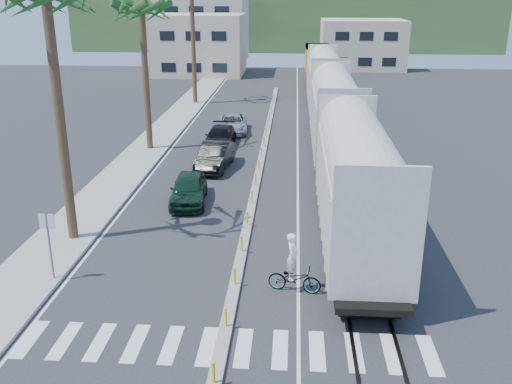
# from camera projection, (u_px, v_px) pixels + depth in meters

# --- Properties ---
(ground) EXTENTS (140.00, 140.00, 0.00)m
(ground) POSITION_uv_depth(u_px,v_px,m) (229.00, 314.00, 20.58)
(ground) COLOR #28282B
(ground) RESTS_ON ground
(sidewalk) EXTENTS (3.00, 90.00, 0.15)m
(sidewalk) POSITION_uv_depth(u_px,v_px,m) (157.00, 139.00, 44.60)
(sidewalk) COLOR gray
(sidewalk) RESTS_ON ground
(rails) EXTENTS (1.56, 100.00, 0.06)m
(rails) POSITION_uv_depth(u_px,v_px,m) (328.00, 133.00, 46.58)
(rails) COLOR black
(rails) RESTS_ON ground
(median) EXTENTS (0.45, 60.00, 0.85)m
(median) POSITION_uv_depth(u_px,v_px,m) (261.00, 158.00, 39.32)
(median) COLOR gray
(median) RESTS_ON ground
(crosswalk) EXTENTS (14.00, 2.20, 0.01)m
(crosswalk) POSITION_uv_depth(u_px,v_px,m) (222.00, 347.00, 18.70)
(crosswalk) COLOR silver
(crosswalk) RESTS_ON ground
(lane_markings) EXTENTS (9.42, 90.00, 0.01)m
(lane_markings) POSITION_uv_depth(u_px,v_px,m) (238.00, 141.00, 44.22)
(lane_markings) COLOR silver
(lane_markings) RESTS_ON ground
(freight_train) EXTENTS (3.00, 60.94, 5.85)m
(freight_train) POSITION_uv_depth(u_px,v_px,m) (331.00, 101.00, 44.36)
(freight_train) COLOR #B7B3A7
(freight_train) RESTS_ON ground
(street_sign) EXTENTS (0.60, 0.08, 3.00)m
(street_sign) POSITION_uv_depth(u_px,v_px,m) (49.00, 236.00, 22.27)
(street_sign) COLOR slate
(street_sign) RESTS_ON ground
(buildings) EXTENTS (38.00, 27.00, 10.00)m
(buildings) POSITION_uv_depth(u_px,v_px,m) (239.00, 37.00, 86.90)
(buildings) COLOR #B4A78F
(buildings) RESTS_ON ground
(hillside) EXTENTS (80.00, 20.00, 12.00)m
(hillside) POSITION_uv_depth(u_px,v_px,m) (285.00, 17.00, 112.60)
(hillside) COLOR #385628
(hillside) RESTS_ON ground
(car_lead) EXTENTS (2.68, 4.99, 1.59)m
(car_lead) POSITION_uv_depth(u_px,v_px,m) (189.00, 189.00, 31.13)
(car_lead) COLOR black
(car_lead) RESTS_ON ground
(car_second) EXTENTS (2.74, 5.34, 1.64)m
(car_second) POSITION_uv_depth(u_px,v_px,m) (215.00, 156.00, 37.15)
(car_second) COLOR black
(car_second) RESTS_ON ground
(car_third) EXTENTS (2.24, 5.12, 1.47)m
(car_third) POSITION_uv_depth(u_px,v_px,m) (220.00, 137.00, 42.42)
(car_third) COLOR black
(car_third) RESTS_ON ground
(car_rear) EXTENTS (3.21, 5.50, 1.42)m
(car_rear) POSITION_uv_depth(u_px,v_px,m) (232.00, 124.00, 46.77)
(car_rear) COLOR #B9BCBF
(car_rear) RESTS_ON ground
(cyclist) EXTENTS (1.45, 2.32, 2.44)m
(cyclist) POSITION_uv_depth(u_px,v_px,m) (294.00, 273.00, 21.91)
(cyclist) COLOR #9EA0A5
(cyclist) RESTS_ON ground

